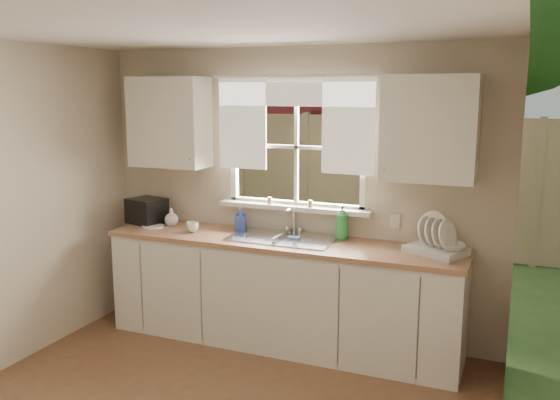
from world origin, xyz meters
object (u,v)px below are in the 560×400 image
at_px(dish_rack, 436,244).
at_px(soap_bottle_a, 342,222).
at_px(black_appliance, 147,211).
at_px(cup, 192,227).

height_order(dish_rack, soap_bottle_a, dish_rack).
bearing_deg(black_appliance, soap_bottle_a, 18.13).
bearing_deg(black_appliance, cup, -0.05).
bearing_deg(dish_rack, soap_bottle_a, 169.36).
bearing_deg(soap_bottle_a, cup, -165.93).
relative_size(cup, black_appliance, 0.35).
relative_size(soap_bottle_a, cup, 2.64).
relative_size(dish_rack, cup, 4.59).
bearing_deg(soap_bottle_a, dish_rack, -8.06).
relative_size(soap_bottle_a, black_appliance, 0.92).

